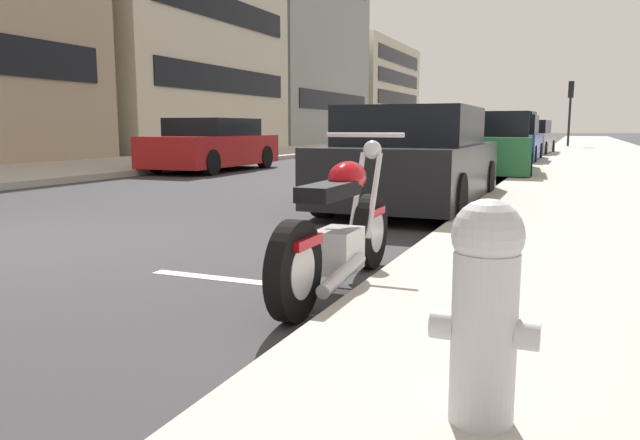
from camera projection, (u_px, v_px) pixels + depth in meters
name	position (u px, v px, depth m)	size (l,w,h in m)	color
sidewalk_near_curb	(619.00, 174.00, 14.30)	(120.00, 4.40, 0.14)	#ADA89E
sidewalk_far_curb	(160.00, 162.00, 19.27)	(120.00, 5.00, 0.14)	#ADA89E
parking_stall_stripe	(280.00, 285.00, 4.46)	(0.12, 2.20, 0.01)	silver
parked_motorcycle	(340.00, 231.00, 4.29)	(2.10, 0.62, 1.10)	black
parked_car_mid_block	(414.00, 161.00, 8.68)	(4.17, 1.90, 1.42)	black
parked_car_at_intersection	(489.00, 147.00, 14.26)	(4.26, 2.16, 1.49)	#236638
parked_car_near_corner	(510.00, 141.00, 19.18)	(4.20, 1.81, 1.51)	navy
parked_car_second_in_row	(526.00, 139.00, 24.20)	(4.43, 2.05, 1.42)	gray
crossing_truck	(502.00, 129.00, 35.53)	(2.33, 5.03, 2.02)	#4C5156
car_opposite_curb	(213.00, 146.00, 16.16)	(4.43, 1.93, 1.37)	#AD1919
fire_hydrant	(485.00, 306.00, 2.05)	(0.24, 0.36, 0.77)	#B7B7BC
traffic_signal_near_corner	(571.00, 99.00, 32.28)	(0.36, 0.28, 3.40)	black
townhouse_far_uphill	(259.00, 49.00, 40.69)	(13.44, 11.09, 12.57)	#939993
townhouse_corner_block	(351.00, 93.00, 54.33)	(14.55, 8.83, 8.31)	beige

